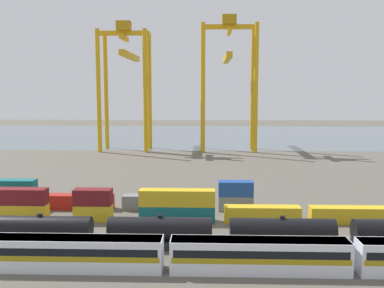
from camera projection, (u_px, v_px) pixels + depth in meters
ground_plane at (216, 174)px, 110.32m from camera, size 420.00×420.00×0.00m
harbour_water at (212, 135)px, 208.46m from camera, size 400.00×110.00×0.01m
passenger_train at (259, 254)px, 50.38m from camera, size 63.51×3.14×3.90m
freight_tank_row at (221, 233)px, 58.13m from camera, size 62.39×3.04×4.50m
shipping_container_0 at (11, 212)px, 71.20m from camera, size 12.10×2.44×2.60m
shipping_container_1 at (10, 196)px, 70.89m from camera, size 12.10×2.44×2.60m
shipping_container_2 at (93, 213)px, 70.75m from camera, size 6.04×2.44×2.60m
shipping_container_3 at (93, 197)px, 70.44m from camera, size 6.04×2.44×2.60m
shipping_container_4 at (177, 213)px, 70.30m from camera, size 12.10×2.44×2.60m
shipping_container_5 at (177, 198)px, 69.98m from camera, size 12.10×2.44×2.60m
shipping_container_6 at (262, 214)px, 69.84m from camera, size 12.10×2.44×2.60m
shipping_container_7 at (348, 215)px, 69.39m from camera, size 12.10×2.44×2.60m
shipping_container_10 at (3, 201)px, 78.19m from camera, size 12.10×2.44×2.60m
shipping_container_11 at (2, 187)px, 77.88m from camera, size 12.10×2.44×2.60m
shipping_container_12 at (79, 202)px, 77.73m from camera, size 12.10×2.44×2.60m
shipping_container_13 at (157, 202)px, 77.27m from camera, size 12.10×2.44×2.60m
shipping_container_14 at (236, 203)px, 76.81m from camera, size 6.04×2.44×2.60m
shipping_container_15 at (236, 189)px, 76.50m from camera, size 6.04×2.44×2.60m
gantry_crane_west at (126, 72)px, 155.42m from camera, size 17.56×34.62×44.85m
gantry_crane_central at (228, 70)px, 154.11m from camera, size 19.46×34.56×46.80m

